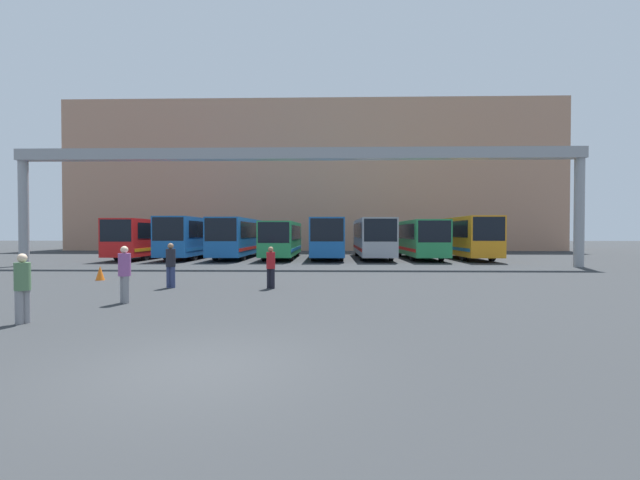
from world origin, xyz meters
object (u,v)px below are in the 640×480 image
Objects in this scene: bus_slot_1 at (194,235)px; traffic_cone at (100,273)px; bus_slot_0 at (148,236)px; bus_slot_7 at (466,235)px; pedestrian_near_left at (23,286)px; bus_slot_5 at (372,236)px; pedestrian_near_center at (271,266)px; bus_slot_3 at (282,238)px; bus_slot_6 at (419,237)px; bus_slot_4 at (328,236)px; pedestrian_far_center at (171,264)px; pedestrian_mid_left at (125,273)px; bus_slot_2 at (238,236)px.

bus_slot_1 is 16.68m from traffic_cone.
bus_slot_7 reaches higher than bus_slot_0.
bus_slot_5 is at bearing 1.46° from pedestrian_near_left.
pedestrian_near_center is at bearing -13.78° from pedestrian_near_left.
bus_slot_3 is 11.23m from bus_slot_6.
traffic_cone is at bearing -175.61° from pedestrian_near_center.
bus_slot_4 reaches higher than pedestrian_far_center.
bus_slot_5 is 24.82m from pedestrian_mid_left.
bus_slot_6 is (3.74, -0.42, -0.08)m from bus_slot_5.
pedestrian_near_center is at bearing -106.65° from bus_slot_5.
bus_slot_2 is 17.95× the size of traffic_cone.
traffic_cone is (4.83, -16.29, -1.51)m from bus_slot_0.
bus_slot_4 is (14.98, 0.62, 0.04)m from bus_slot_0.
bus_slot_4 is at bearing 175.25° from bus_slot_6.
bus_slot_2 is 22.86m from pedestrian_mid_left.
pedestrian_mid_left is at bearing -116.77° from pedestrian_near_center.
bus_slot_5 reaches higher than pedestrian_near_center.
bus_slot_5 reaches higher than pedestrian_near_left.
pedestrian_near_left is (-10.80, -25.75, -0.97)m from bus_slot_5.
pedestrian_near_left is at bearing -72.63° from bus_slot_0.
traffic_cone is at bearing -111.63° from bus_slot_3.
bus_slot_3 is 18.80m from pedestrian_far_center.
bus_slot_4 is 19.67m from pedestrian_near_center.
pedestrian_far_center is at bearing -132.94° from bus_slot_7.
bus_slot_6 is at bearing -5.64° from pedestrian_near_left.
pedestrian_near_center is at bearing -84.80° from bus_slot_3.
pedestrian_near_left is at bearing -97.48° from bus_slot_3.
traffic_cone is at bearing 161.67° from pedestrian_mid_left.
bus_slot_7 is 26.73m from traffic_cone.
bus_slot_3 is at bearing 117.56° from pedestrian_near_center.
bus_slot_0 is 6.53× the size of pedestrian_near_left.
bus_slot_6 reaches higher than traffic_cone.
bus_slot_3 reaches higher than pedestrian_far_center.
bus_slot_1 is 25.98m from pedestrian_near_left.
bus_slot_0 is 14.99m from bus_slot_4.
bus_slot_1 is at bearing 137.95° from pedestrian_near_center.
bus_slot_6 is at bearing -0.01° from bus_slot_0.
bus_slot_0 reaches higher than pedestrian_mid_left.
pedestrian_mid_left is at bearing 5.35° from pedestrian_near_left.
bus_slot_4 reaches higher than pedestrian_near_left.
bus_slot_7 reaches higher than pedestrian_near_center.
pedestrian_near_left is 0.95× the size of pedestrian_mid_left.
pedestrian_mid_left reaches higher than pedestrian_near_left.
bus_slot_7 is at bearing 76.86° from pedestrian_near_center.
pedestrian_mid_left is at bearing -128.06° from bus_slot_7.
bus_slot_2 is at bearing 3.14° from bus_slot_0.
bus_slot_6 is (11.23, 0.15, 0.06)m from bus_slot_3.
pedestrian_near_center is 2.48× the size of traffic_cone.
bus_slot_7 is (7.49, -0.73, 0.06)m from bus_slot_5.
bus_slot_0 reaches higher than pedestrian_near_center.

